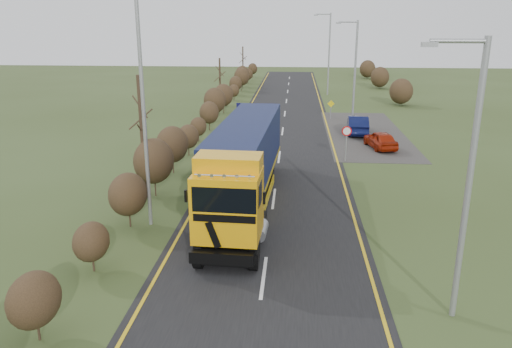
{
  "coord_description": "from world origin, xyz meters",
  "views": [
    {
      "loc": [
        0.94,
        -19.37,
        8.45
      ],
      "look_at": [
        -0.72,
        1.78,
        1.96
      ],
      "focal_mm": 35.0,
      "sensor_mm": 36.0,
      "label": 1
    }
  ],
  "objects_px": {
    "streetlight_near": "(467,174)",
    "speed_sign": "(346,137)",
    "lorry": "(244,160)",
    "car_red_hatchback": "(381,140)",
    "car_blue_sedan": "(358,125)"
  },
  "relations": [
    {
      "from": "car_blue_sedan",
      "to": "streetlight_near",
      "type": "relative_size",
      "value": 0.54
    },
    {
      "from": "lorry",
      "to": "streetlight_near",
      "type": "bearing_deg",
      "value": -48.49
    },
    {
      "from": "streetlight_near",
      "to": "speed_sign",
      "type": "relative_size",
      "value": 3.6
    },
    {
      "from": "car_red_hatchback",
      "to": "car_blue_sedan",
      "type": "bearing_deg",
      "value": -89.56
    },
    {
      "from": "car_blue_sedan",
      "to": "speed_sign",
      "type": "relative_size",
      "value": 1.93
    },
    {
      "from": "car_red_hatchback",
      "to": "speed_sign",
      "type": "distance_m",
      "value": 4.56
    },
    {
      "from": "car_red_hatchback",
      "to": "car_blue_sedan",
      "type": "relative_size",
      "value": 0.82
    },
    {
      "from": "car_red_hatchback",
      "to": "speed_sign",
      "type": "height_order",
      "value": "speed_sign"
    },
    {
      "from": "car_red_hatchback",
      "to": "speed_sign",
      "type": "xyz_separation_m",
      "value": [
        -2.72,
        -3.53,
        0.96
      ]
    },
    {
      "from": "streetlight_near",
      "to": "speed_sign",
      "type": "xyz_separation_m",
      "value": [
        -1.51,
        17.23,
        -2.88
      ]
    },
    {
      "from": "streetlight_near",
      "to": "speed_sign",
      "type": "height_order",
      "value": "streetlight_near"
    },
    {
      "from": "lorry",
      "to": "car_blue_sedan",
      "type": "xyz_separation_m",
      "value": [
        7.24,
        16.59,
        -1.52
      ]
    },
    {
      "from": "speed_sign",
      "to": "lorry",
      "type": "bearing_deg",
      "value": -123.51
    },
    {
      "from": "lorry",
      "to": "speed_sign",
      "type": "relative_size",
      "value": 6.32
    },
    {
      "from": "streetlight_near",
      "to": "speed_sign",
      "type": "bearing_deg",
      "value": 95.0
    }
  ]
}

